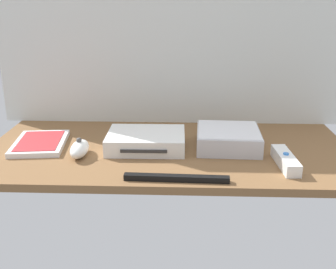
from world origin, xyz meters
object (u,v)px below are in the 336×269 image
game_console (146,140)px  sensor_bar (176,178)px  remote_wand (285,160)px  mini_computer (228,138)px  game_case (40,143)px  remote_nunchuk (80,149)px

game_console → sensor_bar: size_ratio=0.88×
game_console → remote_wand: 37.12cm
game_console → sensor_bar: bearing=-67.9°
game_console → mini_computer: (22.49, 1.23, 0.44)cm
game_console → remote_wand: size_ratio=1.41×
game_console → game_case: (-29.86, 0.61, -1.44)cm
game_console → remote_nunchuk: size_ratio=2.12×
mini_computer → remote_nunchuk: size_ratio=1.76×
mini_computer → remote_nunchuk: 40.12cm
sensor_bar → mini_computer: bearing=60.0°
remote_wand → remote_nunchuk: 52.44cm
remote_wand → sensor_bar: 28.39cm
game_console → game_case: size_ratio=1.04×
game_case → remote_wand: 66.32cm
game_case → mini_computer: bearing=-6.0°
game_console → remote_wand: bearing=-18.1°
remote_wand → remote_nunchuk: size_ratio=1.50×
remote_wand → remote_nunchuk: remote_nunchuk is taller
game_case → remote_nunchuk: 14.97cm
mini_computer → game_case: bearing=-179.3°
game_console → mini_computer: 22.53cm
remote_wand → sensor_bar: remote_wand is taller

